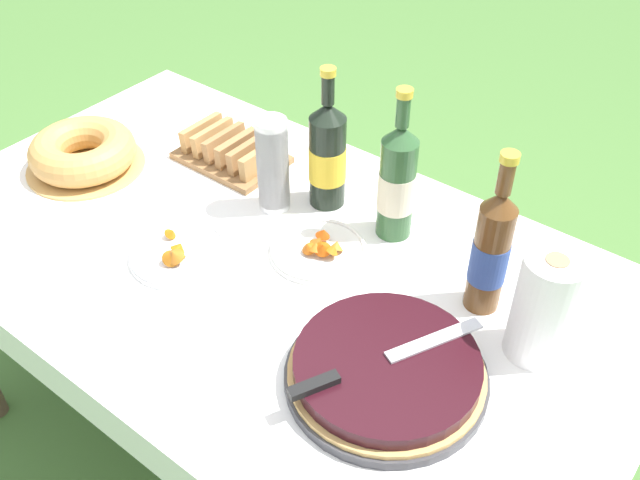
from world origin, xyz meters
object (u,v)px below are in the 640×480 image
Objects in this scene: cider_bottle_green at (397,182)px; cider_bottle_amber at (491,251)px; bread_board at (231,151)px; juice_bottle_red at (327,155)px; berry_tart at (386,371)px; serving_knife at (373,363)px; bundt_cake at (83,152)px; snack_plate_near at (319,249)px; snack_plate_left at (179,253)px; cup_stack at (273,165)px; paper_towel_roll at (544,307)px.

cider_bottle_amber is at bearing -17.34° from cider_bottle_green.
cider_bottle_green is at bearing 1.53° from bread_board.
berry_tart is at bearing -41.43° from juice_bottle_red.
bundt_cake reaches higher than serving_knife.
cider_bottle_green is 0.22m from snack_plate_near.
bundt_cake is at bearing 167.88° from snack_plate_left.
cup_stack is (-0.47, 0.29, 0.05)m from serving_knife.
berry_tart is 0.43m from cider_bottle_green.
cider_bottle_green and cider_bottle_amber have the same top height.
serving_knife is 1.66× the size of snack_plate_near.
cup_stack is at bearing -161.60° from cider_bottle_green.
bread_board is at bearing 159.58° from snack_plate_near.
paper_towel_roll reaches higher than snack_plate_left.
bread_board reaches higher than serving_knife.
bread_board reaches higher than snack_plate_near.
paper_towel_roll reaches higher than berry_tart.
cider_bottle_green is 1.63× the size of snack_plate_left.
serving_knife is at bearing -44.39° from juice_bottle_red.
cider_bottle_green is at bearing 19.14° from bundt_cake.
berry_tart is 0.30m from cider_bottle_amber.
berry_tart is 1.02× the size of cider_bottle_amber.
paper_towel_roll is (0.70, 0.22, 0.10)m from snack_plate_left.
snack_plate_left is (-0.04, -0.26, -0.10)m from cup_stack.
juice_bottle_red is at bearing 138.57° from berry_tart.
bread_board is at bearing 116.31° from snack_plate_left.
berry_tart is 1.25× the size of bundt_cake.
cup_stack is 0.66m from paper_towel_roll.
bundt_cake is 1.26× the size of cup_stack.
cup_stack reaches higher than serving_knife.
cider_bottle_amber reaches higher than serving_knife.
serving_knife is 0.99× the size of cider_bottle_green.
snack_plate_left reaches higher than snack_plate_near.
cup_stack is 0.12m from juice_bottle_red.
cider_bottle_green is 0.27m from cider_bottle_amber.
bread_board is at bearing 42.73° from bundt_cake.
berry_tart is 0.96m from bundt_cake.
juice_bottle_red is 0.39m from snack_plate_left.
cider_bottle_amber is at bearing 0.88° from cup_stack.
cider_bottle_green is 0.18m from juice_bottle_red.
serving_knife is 0.55m from juice_bottle_red.
cup_stack is 1.06× the size of snack_plate_left.
bundt_cake is 0.44m from snack_plate_left.
snack_plate_near is (0.10, -0.16, -0.12)m from juice_bottle_red.
serving_knife is 0.31m from cider_bottle_amber.
paper_towel_roll is at bearing -12.53° from juice_bottle_red.
paper_towel_roll is at bearing 17.47° from snack_plate_left.
paper_towel_roll is 0.88m from bread_board.
berry_tart is 1.03× the size of cider_bottle_green.
cider_bottle_green is at bearing 54.38° from serving_knife.
bread_board is (-0.21, 0.08, -0.09)m from cup_stack.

